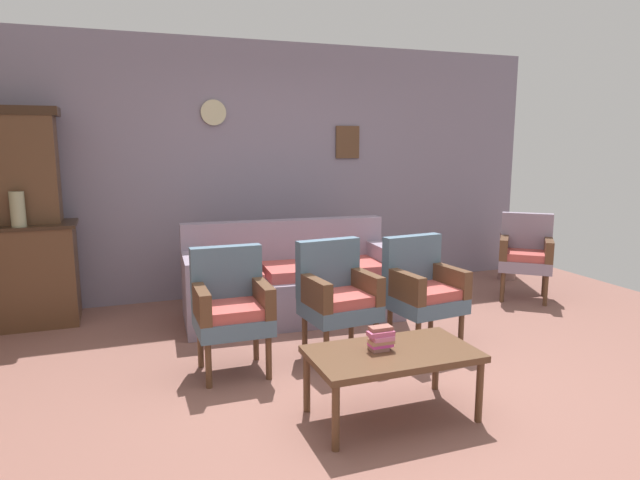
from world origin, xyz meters
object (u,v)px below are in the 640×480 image
object	(u,v)px
armchair_by_doorway	(231,305)
wingback_chair_by_fireplace	(526,252)
floral_couch	(291,284)
floor_vase_by_wall	(508,256)
vase_on_cabinet	(18,209)
armchair_near_couch_end	(337,294)
side_cabinet	(11,276)
armchair_near_cabinet	(422,287)
coffee_table	(392,358)
book_stack_on_table	(381,339)

from	to	relation	value
armchair_by_doorway	wingback_chair_by_fireplace	xyz separation A→B (m)	(3.32, 0.83, 0.00)
floral_couch	floor_vase_by_wall	bearing A→B (deg)	10.15
vase_on_cabinet	armchair_near_couch_end	size ratio (longest dim) A/B	0.34
side_cabinet	vase_on_cabinet	distance (m)	0.65
armchair_by_doorway	side_cabinet	bearing A→B (deg)	134.42
armchair_by_doorway	armchair_near_cabinet	world-z (taller)	same
side_cabinet	coffee_table	world-z (taller)	side_cabinet
vase_on_cabinet	side_cabinet	bearing A→B (deg)	126.00
vase_on_cabinet	armchair_by_doorway	xyz separation A→B (m)	(1.53, -1.51, -0.58)
armchair_by_doorway	armchair_near_couch_end	bearing A→B (deg)	0.71
floral_couch	armchair_near_cabinet	size ratio (longest dim) A/B	2.27
armchair_by_doorway	coffee_table	xyz separation A→B (m)	(0.77, -1.02, -0.12)
floral_couch	armchair_by_doorway	size ratio (longest dim) A/B	2.27
armchair_near_cabinet	wingback_chair_by_fireplace	distance (m)	1.99
armchair_near_cabinet	coffee_table	world-z (taller)	armchair_near_cabinet
floral_couch	armchair_by_doorway	distance (m)	1.34
floor_vase_by_wall	coffee_table	bearing A→B (deg)	-138.40
floor_vase_by_wall	wingback_chair_by_fireplace	bearing A→B (deg)	-117.47
floral_couch	floor_vase_by_wall	xyz separation A→B (m)	(2.93, 0.52, -0.04)
side_cabinet	vase_on_cabinet	world-z (taller)	vase_on_cabinet
floral_couch	wingback_chair_by_fireplace	size ratio (longest dim) A/B	2.27
armchair_by_doorway	vase_on_cabinet	bearing A→B (deg)	135.29
side_cabinet	armchair_near_couch_end	xyz separation A→B (m)	(2.48, -1.68, 0.03)
vase_on_cabinet	armchair_near_couch_end	xyz separation A→B (m)	(2.35, -1.50, -0.58)
floral_couch	armchair_near_couch_end	size ratio (longest dim) A/B	2.27
floral_couch	armchair_near_cabinet	bearing A→B (deg)	-56.21
side_cabinet	armchair_by_doorway	bearing A→B (deg)	-45.58
vase_on_cabinet	floor_vase_by_wall	distance (m)	5.30
coffee_table	armchair_near_couch_end	bearing A→B (deg)	86.75
armchair_near_couch_end	floor_vase_by_wall	world-z (taller)	armchair_near_couch_end
side_cabinet	floral_couch	bearing A→B (deg)	-14.32
armchair_by_doorway	wingback_chair_by_fireplace	world-z (taller)	same
book_stack_on_table	side_cabinet	bearing A→B (deg)	131.43
floral_couch	armchair_near_cabinet	distance (m)	1.37
armchair_near_cabinet	vase_on_cabinet	bearing A→B (deg)	152.88
book_stack_on_table	floor_vase_by_wall	bearing A→B (deg)	40.63
wingback_chair_by_fireplace	book_stack_on_table	xyz separation A→B (m)	(-2.61, -1.82, -0.01)
armchair_by_doorway	armchair_near_couch_end	distance (m)	0.82
floral_couch	armchair_near_couch_end	xyz separation A→B (m)	(0.04, -1.06, 0.17)
armchair_by_doorway	armchair_near_couch_end	size ratio (longest dim) A/B	1.00
wingback_chair_by_fireplace	floral_couch	bearing A→B (deg)	174.64
coffee_table	floor_vase_by_wall	size ratio (longest dim) A/B	1.78
vase_on_cabinet	book_stack_on_table	xyz separation A→B (m)	(2.23, -2.50, -0.59)
floral_couch	floor_vase_by_wall	world-z (taller)	floral_couch
floor_vase_by_wall	armchair_by_doorway	bearing A→B (deg)	-156.77
armchair_by_doorway	coffee_table	size ratio (longest dim) A/B	0.90
vase_on_cabinet	floral_couch	distance (m)	2.48
side_cabinet	wingback_chair_by_fireplace	xyz separation A→B (m)	(4.97, -0.86, 0.03)
floral_couch	book_stack_on_table	world-z (taller)	floral_couch
floral_couch	wingback_chair_by_fireplace	distance (m)	2.55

